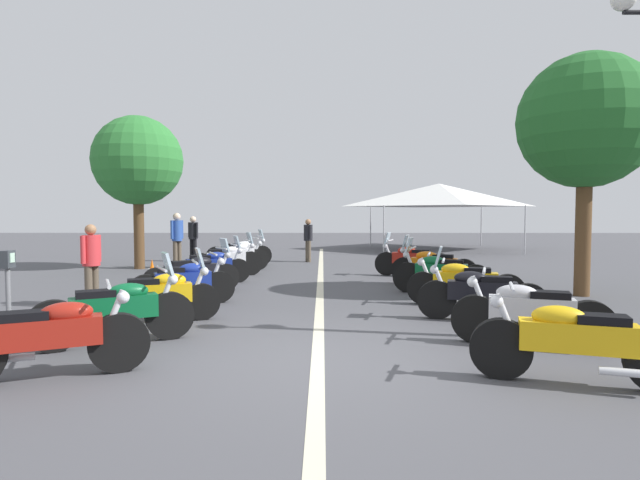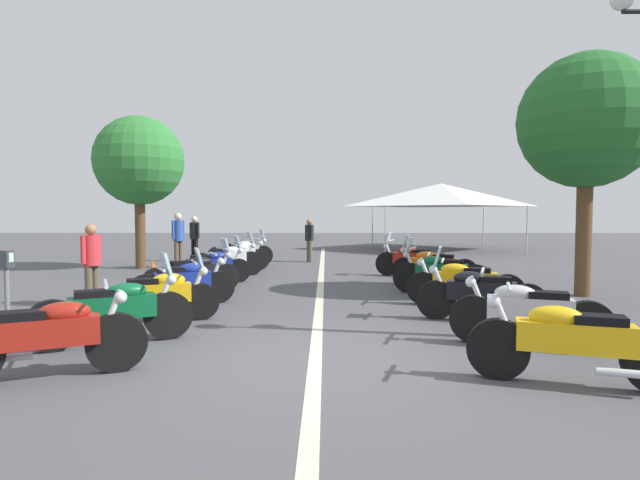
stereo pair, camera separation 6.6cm
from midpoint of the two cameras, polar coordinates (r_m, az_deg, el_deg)
ground_plane at (r=6.29m, az=-0.23°, el=-13.23°), size 80.00×80.00×0.00m
lane_centre_stripe at (r=12.02m, az=0.19°, el=-5.40°), size 26.74×0.16×0.01m
motorcycle_left_row_0 at (r=6.17m, az=-27.82°, el=-9.48°), size 1.04×1.90×1.01m
motorcycle_left_row_1 at (r=7.39m, az=-21.65°, el=-7.22°), size 1.13×1.92×1.22m
motorcycle_left_row_2 at (r=8.63m, az=-17.27°, el=-5.81°), size 0.92×1.89×1.19m
motorcycle_left_row_3 at (r=10.14m, az=-14.76°, el=-4.51°), size 0.98×1.87×0.99m
motorcycle_left_row_4 at (r=11.57m, az=-13.71°, el=-3.53°), size 1.30×1.89×1.20m
motorcycle_left_row_5 at (r=13.04m, az=-11.93°, el=-2.79°), size 1.01×1.95×1.19m
motorcycle_left_row_6 at (r=14.50m, az=-10.15°, el=-2.11°), size 1.01×1.98×1.23m
motorcycle_left_row_7 at (r=15.83m, az=-8.98°, el=-1.74°), size 1.05×1.88×1.01m
motorcycle_left_row_8 at (r=17.27m, az=-8.66°, el=-1.30°), size 1.00×2.11×1.22m
motorcycle_right_row_0 at (r=5.88m, az=26.62°, el=-10.07°), size 0.92×2.05×1.00m
motorcycle_right_row_1 at (r=7.30m, az=22.43°, el=-7.47°), size 0.92×1.98×1.01m
motorcycle_right_row_2 at (r=8.74m, az=17.53°, el=-5.62°), size 0.85×2.04×1.21m
motorcycle_right_row_3 at (r=10.07m, az=15.91°, el=-4.55°), size 0.87×2.14×1.00m
motorcycle_right_row_4 at (r=11.41m, az=13.40°, el=-3.53°), size 0.97×2.03×1.23m
motorcycle_right_row_5 at (r=12.86m, az=12.64°, el=-2.80°), size 0.96×2.02×1.22m
motorcycle_right_row_6 at (r=14.43m, az=10.43°, el=-2.15°), size 0.98×2.07×1.22m
parking_meter at (r=7.56m, az=-31.35°, el=-3.96°), size 0.18×0.14×1.29m
traffic_cone_1 at (r=13.52m, az=-18.02°, el=-3.38°), size 0.36×0.36×0.61m
bystander_0 at (r=10.59m, az=-23.99°, el=-1.90°), size 0.52×0.32×1.55m
bystander_1 at (r=18.48m, az=-1.09°, el=0.34°), size 0.50×0.32×1.55m
bystander_2 at (r=16.94m, az=-15.43°, el=0.47°), size 0.48×0.32×1.77m
bystander_3 at (r=19.18m, az=-13.73°, el=0.54°), size 0.36×0.43×1.65m
roadside_tree_0 at (r=17.22m, az=-19.44°, el=8.26°), size 2.79×2.79×4.81m
roadside_tree_1 at (r=12.30m, az=27.76°, el=11.56°), size 2.80×2.80×5.09m
event_tent at (r=25.47m, az=13.38°, el=4.91°), size 6.70×6.70×3.20m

